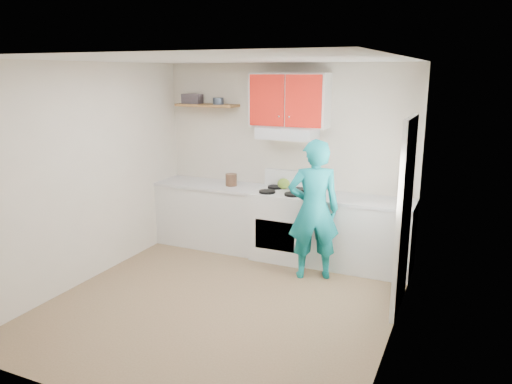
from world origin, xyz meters
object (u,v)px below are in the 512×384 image
at_px(tin, 218,101).
at_px(crock, 231,181).
at_px(stove, 283,224).
at_px(person, 314,210).
at_px(kettle, 284,184).

relative_size(tin, crock, 0.80).
bearing_deg(tin, stove, -7.81).
bearing_deg(crock, tin, 153.86).
xyz_separation_m(stove, person, (0.57, -0.49, 0.40)).
xyz_separation_m(stove, kettle, (-0.06, 0.15, 0.53)).
bearing_deg(kettle, crock, -179.66).
bearing_deg(tin, person, -21.31).
bearing_deg(stove, person, -40.47).
height_order(tin, person, tin).
height_order(stove, person, person).
bearing_deg(crock, stove, -1.54).
height_order(stove, kettle, kettle).
bearing_deg(stove, crock, 178.46).
relative_size(tin, kettle, 0.89).
distance_m(kettle, crock, 0.75).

